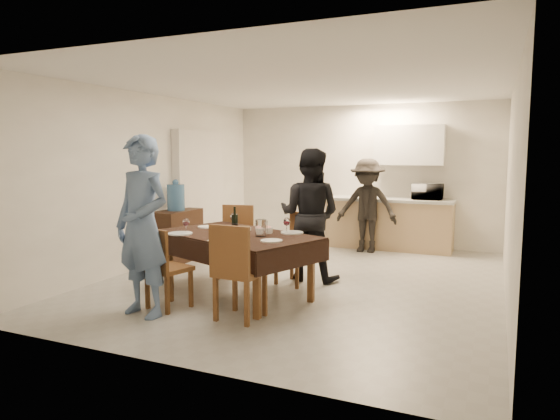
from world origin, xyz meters
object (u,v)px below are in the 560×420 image
at_px(wine_bottle, 235,220).
at_px(water_pitcher, 261,228).
at_px(savoury_tart, 228,237).
at_px(dining_table, 237,237).
at_px(console, 177,236).
at_px(microwave, 428,192).
at_px(person_near, 142,226).
at_px(person_far, 310,215).
at_px(water_jug, 176,197).
at_px(person_kitchen, 367,206).

relative_size(wine_bottle, water_pitcher, 1.62).
height_order(wine_bottle, savoury_tart, wine_bottle).
relative_size(dining_table, console, 2.51).
bearing_deg(microwave, water_pitcher, 69.38).
bearing_deg(water_pitcher, microwave, 69.38).
distance_m(console, savoury_tart, 2.54).
bearing_deg(person_near, water_pitcher, 57.27).
height_order(dining_table, microwave, microwave).
relative_size(console, person_far, 0.49).
xyz_separation_m(water_pitcher, person_far, (0.20, 1.10, 0.04)).
height_order(water_jug, microwave, water_jug).
height_order(console, person_near, person_near).
relative_size(wine_bottle, microwave, 0.64).
xyz_separation_m(dining_table, savoury_tart, (0.10, -0.38, 0.06)).
distance_m(wine_bottle, person_kitchen, 3.29).
height_order(wine_bottle, water_pitcher, wine_bottle).
distance_m(dining_table, water_jug, 2.22).
bearing_deg(water_pitcher, console, 147.89).
relative_size(dining_table, water_jug, 5.36).
relative_size(console, microwave, 1.75).
distance_m(dining_table, water_pitcher, 0.38).
bearing_deg(person_kitchen, wine_bottle, -105.01).
relative_size(dining_table, person_near, 1.15).
xyz_separation_m(dining_table, person_kitchen, (0.80, 3.23, 0.09)).
xyz_separation_m(dining_table, console, (-1.78, 1.29, -0.31)).
bearing_deg(water_pitcher, wine_bottle, 165.96).
bearing_deg(console, savoury_tart, -41.56).
relative_size(water_jug, wine_bottle, 1.29).
bearing_deg(dining_table, person_near, -96.23).
bearing_deg(wine_bottle, person_kitchen, 74.99).
bearing_deg(wine_bottle, console, 144.44).
distance_m(dining_table, savoury_tart, 0.40).
distance_m(microwave, person_far, 2.90).
bearing_deg(water_pitcher, savoury_tart, -127.15).
relative_size(wine_bottle, person_near, 0.17).
bearing_deg(person_kitchen, water_pitcher, -97.85).
bearing_deg(person_kitchen, dining_table, -103.95).
bearing_deg(person_far, water_jug, -5.83).
height_order(person_near, person_kitchen, person_near).
bearing_deg(dining_table, person_kitchen, 97.46).
height_order(dining_table, water_jug, water_jug).
distance_m(wine_bottle, person_far, 1.17).
distance_m(console, person_far, 2.39).
relative_size(console, person_kitchen, 0.54).
height_order(dining_table, person_far, person_far).
relative_size(wine_bottle, savoury_tart, 0.79).
bearing_deg(person_near, savoury_tart, 55.12).
bearing_deg(microwave, dining_table, 64.52).
distance_m(person_far, person_kitchen, 2.20).
bearing_deg(person_far, dining_table, 62.33).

